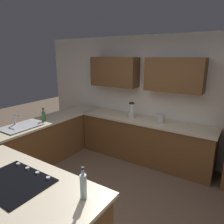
{
  "coord_description": "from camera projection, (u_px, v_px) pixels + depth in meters",
  "views": [
    {
      "loc": [
        -1.6,
        2.11,
        2.2
      ],
      "look_at": [
        0.67,
        -1.35,
        1.06
      ],
      "focal_mm": 33.42,
      "sensor_mm": 36.0,
      "label": 1
    }
  ],
  "objects": [
    {
      "name": "lower_cabinets_back",
      "position": [
        144.0,
        141.0,
        4.45
      ],
      "size": [
        2.8,
        0.6,
        0.86
      ],
      "primitive_type": "cube",
      "color": "brown",
      "rests_on": "ground"
    },
    {
      "name": "countertop_back",
      "position": [
        145.0,
        121.0,
        4.33
      ],
      "size": [
        2.84,
        0.64,
        0.04
      ],
      "primitive_type": "cube",
      "color": "beige",
      "rests_on": "lower_cabinets_back"
    },
    {
      "name": "kettle",
      "position": [
        161.0,
        118.0,
        4.11
      ],
      "size": [
        0.15,
        0.15,
        0.18
      ],
      "primitive_type": "cylinder",
      "color": "#B7BABF",
      "rests_on": "countertop_back"
    },
    {
      "name": "lower_cabinets_side",
      "position": [
        46.0,
        141.0,
        4.42
      ],
      "size": [
        0.6,
        2.9,
        0.86
      ],
      "primitive_type": "cube",
      "color": "brown",
      "rests_on": "ground"
    },
    {
      "name": "second_bottle",
      "position": [
        83.0,
        186.0,
        1.93
      ],
      "size": [
        0.06,
        0.06,
        0.32
      ],
      "color": "silver",
      "rests_on": "island_top"
    },
    {
      "name": "island_top",
      "position": [
        14.0,
        184.0,
        2.21
      ],
      "size": [
        2.05,
        0.92,
        0.04
      ],
      "primitive_type": "cube",
      "color": "beige",
      "rests_on": "island_base"
    },
    {
      "name": "cooktop",
      "position": [
        14.0,
        181.0,
        2.21
      ],
      "size": [
        0.76,
        0.56,
        0.03
      ],
      "color": "black",
      "rests_on": "island_top"
    },
    {
      "name": "island_base",
      "position": [
        19.0,
        219.0,
        2.33
      ],
      "size": [
        1.97,
        0.84,
        0.86
      ],
      "primitive_type": "cube",
      "color": "brown",
      "rests_on": "ground"
    },
    {
      "name": "wall_back",
      "position": [
        154.0,
        93.0,
        4.44
      ],
      "size": [
        6.0,
        0.44,
        2.6
      ],
      "color": "white",
      "rests_on": "ground"
    },
    {
      "name": "dish_soap_bottle",
      "position": [
        44.0,
        116.0,
        4.2
      ],
      "size": [
        0.07,
        0.07,
        0.28
      ],
      "color": "#336B38",
      "rests_on": "countertop_side"
    },
    {
      "name": "ground_plane",
      "position": [
        100.0,
        207.0,
        3.13
      ],
      "size": [
        14.0,
        14.0,
        0.0
      ],
      "primitive_type": "plane",
      "color": "brown"
    },
    {
      "name": "sink_unit",
      "position": [
        21.0,
        126.0,
        3.87
      ],
      "size": [
        0.46,
        0.7,
        0.23
      ],
      "color": "#515456",
      "rests_on": "countertop_side"
    },
    {
      "name": "countertop_side",
      "position": [
        44.0,
        121.0,
        4.3
      ],
      "size": [
        0.64,
        2.94,
        0.04
      ],
      "primitive_type": "cube",
      "color": "beige",
      "rests_on": "lower_cabinets_side"
    },
    {
      "name": "blender",
      "position": [
        132.0,
        111.0,
        4.43
      ],
      "size": [
        0.15,
        0.15,
        0.33
      ],
      "color": "silver",
      "rests_on": "countertop_back"
    }
  ]
}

